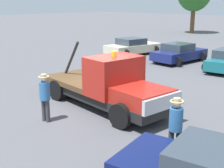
{
  "coord_description": "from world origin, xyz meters",
  "views": [
    {
      "loc": [
        8.57,
        -8.58,
        4.21
      ],
      "look_at": [
        0.5,
        0.0,
        1.05
      ],
      "focal_mm": 50.0,
      "sensor_mm": 36.0,
      "label": 1
    }
  ],
  "objects_px": {
    "parked_car_cream": "(133,47)",
    "parked_car_navy": "(179,53)",
    "person_at_hood": "(45,94)",
    "person_near_truck": "(176,123)",
    "tow_truck": "(109,87)"
  },
  "relations": [
    {
      "from": "person_at_hood",
      "to": "parked_car_cream",
      "type": "distance_m",
      "value": 14.83
    },
    {
      "from": "parked_car_cream",
      "to": "parked_car_navy",
      "type": "bearing_deg",
      "value": -83.26
    },
    {
      "from": "person_at_hood",
      "to": "parked_car_navy",
      "type": "relative_size",
      "value": 0.4
    },
    {
      "from": "person_near_truck",
      "to": "parked_car_cream",
      "type": "bearing_deg",
      "value": 12.9
    },
    {
      "from": "tow_truck",
      "to": "parked_car_navy",
      "type": "bearing_deg",
      "value": 113.46
    },
    {
      "from": "person_near_truck",
      "to": "parked_car_navy",
      "type": "relative_size",
      "value": 0.4
    },
    {
      "from": "tow_truck",
      "to": "person_near_truck",
      "type": "bearing_deg",
      "value": -15.76
    },
    {
      "from": "tow_truck",
      "to": "parked_car_navy",
      "type": "xyz_separation_m",
      "value": [
        -3.23,
        10.47,
        -0.28
      ]
    },
    {
      "from": "person_at_hood",
      "to": "parked_car_cream",
      "type": "relative_size",
      "value": 0.36
    },
    {
      "from": "person_near_truck",
      "to": "parked_car_cream",
      "type": "height_order",
      "value": "person_near_truck"
    },
    {
      "from": "person_at_hood",
      "to": "parked_car_navy",
      "type": "bearing_deg",
      "value": -174.53
    },
    {
      "from": "parked_car_navy",
      "to": "parked_car_cream",
      "type": "bearing_deg",
      "value": 92.75
    },
    {
      "from": "person_at_hood",
      "to": "tow_truck",
      "type": "bearing_deg",
      "value": 158.13
    },
    {
      "from": "person_at_hood",
      "to": "parked_car_navy",
      "type": "height_order",
      "value": "person_at_hood"
    },
    {
      "from": "parked_car_cream",
      "to": "parked_car_navy",
      "type": "height_order",
      "value": "same"
    }
  ]
}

